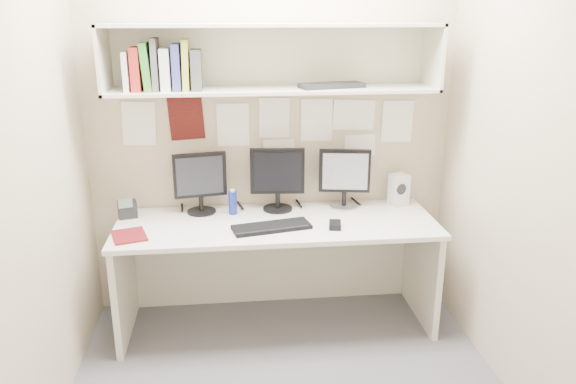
{
  "coord_description": "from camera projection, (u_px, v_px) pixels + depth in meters",
  "views": [
    {
      "loc": [
        -0.29,
        -2.63,
        2.0
      ],
      "look_at": [
        0.04,
        0.35,
        1.02
      ],
      "focal_mm": 35.0,
      "sensor_mm": 36.0,
      "label": 1
    }
  ],
  "objects": [
    {
      "name": "wall_right",
      "position": [
        521.0,
        153.0,
        2.86
      ],
      "size": [
        0.02,
        2.0,
        2.6
      ],
      "primitive_type": "cube",
      "color": "tan",
      "rests_on": "ground"
    },
    {
      "name": "speaker",
      "position": [
        399.0,
        190.0,
        3.79
      ],
      "size": [
        0.14,
        0.14,
        0.21
      ],
      "rotation": [
        0.0,
        0.0,
        0.36
      ],
      "color": "beige",
      "rests_on": "desk"
    },
    {
      "name": "keyboard",
      "position": [
        272.0,
        227.0,
        3.4
      ],
      "size": [
        0.5,
        0.26,
        0.02
      ],
      "primitive_type": "cube",
      "rotation": [
        0.0,
        0.0,
        0.21
      ],
      "color": "black",
      "rests_on": "desk"
    },
    {
      "name": "blue_bottle",
      "position": [
        233.0,
        202.0,
        3.62
      ],
      "size": [
        0.05,
        0.05,
        0.17
      ],
      "color": "navy",
      "rests_on": "desk"
    },
    {
      "name": "desk_phone",
      "position": [
        127.0,
        209.0,
        3.58
      ],
      "size": [
        0.14,
        0.13,
        0.14
      ],
      "rotation": [
        0.0,
        0.0,
        0.25
      ],
      "color": "black",
      "rests_on": "desk"
    },
    {
      "name": "monitor_right",
      "position": [
        345.0,
        175.0,
        3.71
      ],
      "size": [
        0.34,
        0.19,
        0.39
      ],
      "rotation": [
        0.0,
        0.0,
        -0.16
      ],
      "color": "#A5A5AA",
      "rests_on": "desk"
    },
    {
      "name": "mouse",
      "position": [
        335.0,
        225.0,
        3.41
      ],
      "size": [
        0.09,
        0.13,
        0.04
      ],
      "primitive_type": "cube",
      "rotation": [
        0.0,
        0.0,
        -0.18
      ],
      "color": "black",
      "rests_on": "desk"
    },
    {
      "name": "floor",
      "position": [
        288.0,
        384.0,
        3.14
      ],
      "size": [
        2.4,
        2.0,
        0.01
      ],
      "primitive_type": "cube",
      "color": "#4E4D53",
      "rests_on": "ground"
    },
    {
      "name": "pinned_papers",
      "position": [
        271.0,
        129.0,
        3.69
      ],
      "size": [
        1.92,
        0.01,
        0.48
      ],
      "primitive_type": null,
      "color": "white",
      "rests_on": "wall_back"
    },
    {
      "name": "hutch_tray",
      "position": [
        332.0,
        85.0,
        3.43
      ],
      "size": [
        0.42,
        0.24,
        0.03
      ],
      "primitive_type": "cube",
      "rotation": [
        0.0,
        0.0,
        0.24
      ],
      "color": "black",
      "rests_on": "overhead_hutch"
    },
    {
      "name": "monitor_left",
      "position": [
        200.0,
        180.0,
        3.61
      ],
      "size": [
        0.34,
        0.19,
        0.4
      ],
      "rotation": [
        0.0,
        0.0,
        0.19
      ],
      "color": "black",
      "rests_on": "desk"
    },
    {
      "name": "book_stack",
      "position": [
        164.0,
        68.0,
        3.28
      ],
      "size": [
        0.45,
        0.19,
        0.3
      ],
      "color": "silver",
      "rests_on": "overhead_hutch"
    },
    {
      "name": "wall_left",
      "position": [
        32.0,
        167.0,
        2.61
      ],
      "size": [
        0.02,
        2.0,
        2.6
      ],
      "primitive_type": "cube",
      "color": "tan",
      "rests_on": "ground"
    },
    {
      "name": "wall_front",
      "position": [
        321.0,
        239.0,
        1.79
      ],
      "size": [
        2.4,
        0.02,
        2.6
      ],
      "primitive_type": "cube",
      "color": "tan",
      "rests_on": "ground"
    },
    {
      "name": "desk",
      "position": [
        277.0,
        273.0,
        3.64
      ],
      "size": [
        2.0,
        0.7,
        0.73
      ],
      "color": "beige",
      "rests_on": "floor"
    },
    {
      "name": "monitor_center",
      "position": [
        277.0,
        176.0,
        3.66
      ],
      "size": [
        0.36,
        0.2,
        0.41
      ],
      "rotation": [
        0.0,
        0.0,
        -0.08
      ],
      "color": "black",
      "rests_on": "desk"
    },
    {
      "name": "maroon_notebook",
      "position": [
        129.0,
        236.0,
        3.28
      ],
      "size": [
        0.24,
        0.27,
        0.01
      ],
      "primitive_type": "cube",
      "rotation": [
        0.0,
        0.0,
        0.3
      ],
      "color": "#5D0F13",
      "rests_on": "desk"
    },
    {
      "name": "wall_back",
      "position": [
        271.0,
        121.0,
        3.68
      ],
      "size": [
        2.4,
        0.02,
        2.6
      ],
      "primitive_type": "cube",
      "color": "tan",
      "rests_on": "ground"
    },
    {
      "name": "overhead_hutch",
      "position": [
        272.0,
        57.0,
        3.42
      ],
      "size": [
        2.0,
        0.38,
        0.4
      ],
      "color": "beige",
      "rests_on": "wall_back"
    }
  ]
}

